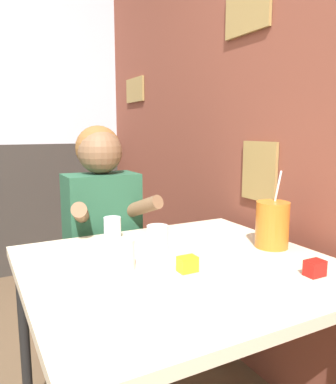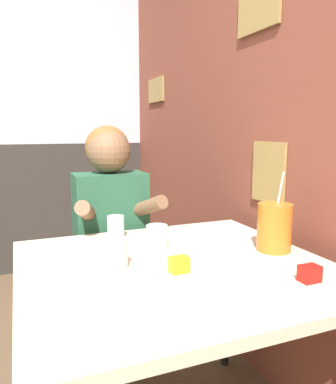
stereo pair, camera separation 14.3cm
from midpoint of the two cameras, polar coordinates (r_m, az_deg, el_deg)
The scene contains 9 objects.
brick_wall_right at distance 2.29m, azimuth 8.65°, elevation 12.69°, with size 0.08×4.65×2.70m.
main_table at distance 1.32m, azimuth 4.33°, elevation -13.48°, with size 1.02×0.96×0.77m.
person_seated at distance 1.87m, azimuth -6.51°, elevation -8.04°, with size 0.42×0.41×1.24m.
cocktail_pitcher at distance 1.48m, azimuth 18.61°, elevation -5.15°, with size 0.13×0.13×0.30m.
glass_near_pitcher at distance 1.58m, azimuth -5.42°, elevation -5.35°, with size 0.07×0.07×0.09m.
glass_center at distance 1.44m, azimuth 1.14°, elevation -6.87°, with size 0.08×0.08×0.09m.
glass_far_side at distance 1.24m, azimuth -4.54°, elevation -9.30°, with size 0.07×0.07×0.10m.
condiment_ketchup at distance 1.24m, azimuth 23.96°, elevation -11.35°, with size 0.06×0.04×0.05m.
condiment_mustard at distance 1.21m, azimuth 5.12°, elevation -11.02°, with size 0.06×0.04×0.05m.
Camera 2 is at (0.42, -0.68, 1.22)m, focal length 35.00 mm.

